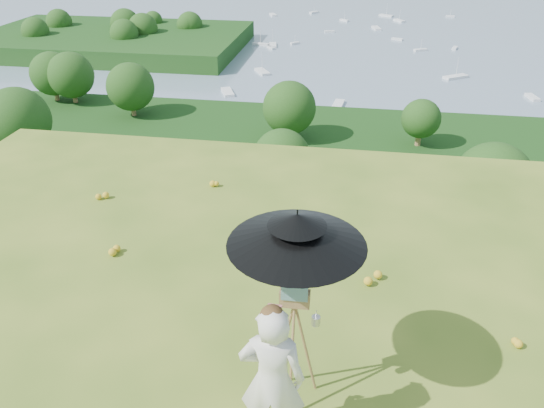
# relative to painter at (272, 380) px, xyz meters

# --- Properties ---
(ground) EXTENTS (14.00, 14.00, 0.00)m
(ground) POSITION_rel_painter_xyz_m (-0.50, 0.61, -0.87)
(ground) COLOR #4D6C1E
(ground) RESTS_ON ground
(forest_slope) EXTENTS (140.00, 56.00, 22.00)m
(forest_slope) POSITION_rel_painter_xyz_m (-0.50, 35.61, -29.87)
(forest_slope) COLOR #0E330E
(forest_slope) RESTS_ON bay_water
(shoreline_tier) EXTENTS (170.00, 28.00, 8.00)m
(shoreline_tier) POSITION_rel_painter_xyz_m (-0.50, 75.61, -36.87)
(shoreline_tier) COLOR #73685C
(shoreline_tier) RESTS_ON bay_water
(bay_water) EXTENTS (700.00, 700.00, 0.00)m
(bay_water) POSITION_rel_painter_xyz_m (-0.50, 240.61, -34.87)
(bay_water) COLOR slate
(bay_water) RESTS_ON ground
(peninsula) EXTENTS (90.00, 60.00, 12.00)m
(peninsula) POSITION_rel_painter_xyz_m (-75.50, 155.61, -29.87)
(peninsula) COLOR #0E330E
(peninsula) RESTS_ON bay_water
(slope_trees) EXTENTS (110.00, 50.00, 6.00)m
(slope_trees) POSITION_rel_painter_xyz_m (-0.50, 35.61, -15.87)
(slope_trees) COLOR #1C4414
(slope_trees) RESTS_ON forest_slope
(harbor_town) EXTENTS (110.00, 22.00, 5.00)m
(harbor_town) POSITION_rel_painter_xyz_m (-0.50, 75.61, -30.37)
(harbor_town) COLOR beige
(harbor_town) RESTS_ON shoreline_tier
(moored_boats) EXTENTS (140.00, 140.00, 0.70)m
(moored_boats) POSITION_rel_painter_xyz_m (-13.00, 161.61, -34.52)
(moored_boats) COLOR white
(moored_boats) RESTS_ON bay_water
(wildflowers) EXTENTS (10.00, 10.50, 0.12)m
(wildflowers) POSITION_rel_painter_xyz_m (-0.50, 0.86, -0.81)
(wildflowers) COLOR gold
(wildflowers) RESTS_ON ground
(painter) EXTENTS (0.64, 0.43, 1.74)m
(painter) POSITION_rel_painter_xyz_m (0.00, 0.00, 0.00)
(painter) COLOR white
(painter) RESTS_ON ground
(field_easel) EXTENTS (0.62, 0.62, 1.60)m
(field_easel) POSITION_rel_painter_xyz_m (0.13, 0.60, -0.07)
(field_easel) COLOR #8E5C3B
(field_easel) RESTS_ON ground
(sun_umbrella) EXTENTS (1.43, 1.43, 1.05)m
(sun_umbrella) POSITION_rel_painter_xyz_m (0.13, 0.63, 0.97)
(sun_umbrella) COLOR black
(sun_umbrella) RESTS_ON field_easel
(painter_cap) EXTENTS (0.23, 0.27, 0.10)m
(painter_cap) POSITION_rel_painter_xyz_m (0.00, 0.00, 0.82)
(painter_cap) COLOR #D97777
(painter_cap) RESTS_ON painter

